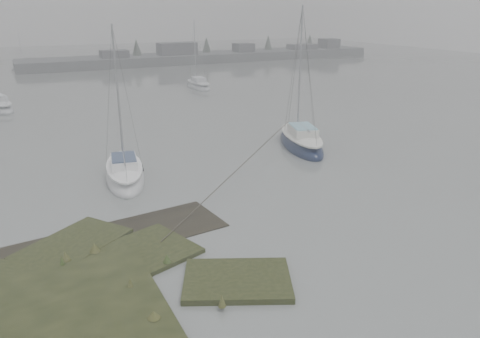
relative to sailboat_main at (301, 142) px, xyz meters
name	(u,v)px	position (x,y,z in m)	size (l,w,h in m)	color
ground	(79,111)	(-11.28, 18.01, -0.29)	(160.00, 160.00, 0.00)	slate
far_shoreline	(214,56)	(15.57, 49.91, 0.56)	(60.00, 8.00, 4.15)	#4C4F51
sailboat_main	(301,142)	(0.00, 0.00, 0.00)	(4.08, 7.05, 9.46)	#0C1633
sailboat_white	(125,174)	(-11.71, -0.94, -0.03)	(3.03, 6.26, 8.47)	silver
sailboat_far_b	(198,86)	(2.75, 24.94, -0.05)	(1.96, 5.67, 7.95)	#A8AEB2
sailboat_far_c	(28,69)	(-13.46, 51.04, -0.10)	(4.59, 1.96, 6.28)	#9FA4A8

